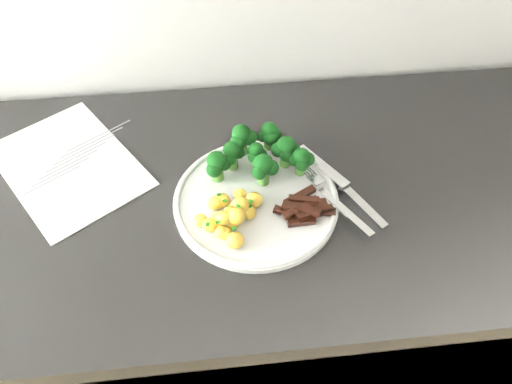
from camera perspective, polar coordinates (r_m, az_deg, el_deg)
The scene contains 8 objects.
counter at distance 1.31m, azimuth -1.74°, elevation -13.51°, with size 2.48×0.62×0.93m.
recipe_paper at distance 1.03m, azimuth -20.36°, elevation 2.83°, with size 0.35×0.37×0.00m.
plate at distance 0.91m, azimuth -0.00°, elevation -0.88°, with size 0.30×0.30×0.02m.
broccoli at distance 0.92m, azimuth 0.44°, elevation 4.52°, with size 0.20×0.13×0.08m.
potatoes at distance 0.86m, azimuth -2.72°, elevation -2.44°, with size 0.12×0.13×0.04m.
beef_strips at distance 0.88m, azimuth 5.52°, elevation -1.89°, with size 0.11×0.09×0.03m.
fork at distance 0.90m, azimuth 8.88°, elevation -0.91°, with size 0.11×0.19×0.02m.
knife at distance 0.93m, azimuth 10.64°, elevation -0.28°, with size 0.13×0.21×0.03m.
Camera 1 is at (0.11, 1.07, 1.64)m, focal length 35.52 mm.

